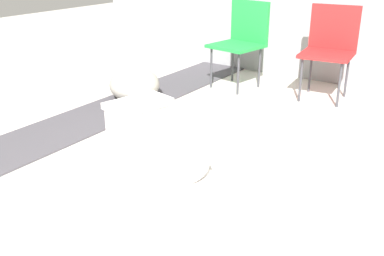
{
  "coord_description": "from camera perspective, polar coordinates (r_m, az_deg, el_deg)",
  "views": [
    {
      "loc": [
        1.36,
        -1.69,
        1.31
      ],
      "look_at": [
        -0.05,
        0.4,
        0.3
      ],
      "focal_mm": 42.0,
      "sensor_mm": 36.0,
      "label": 1
    }
  ],
  "objects": [
    {
      "name": "ground_plane",
      "position": [
        2.53,
        -4.15,
        -9.35
      ],
      "size": [
        14.0,
        14.0,
        0.0
      ],
      "primitive_type": "plane",
      "color": "#B7B2A8"
    },
    {
      "name": "boulder_near",
      "position": [
        4.15,
        -7.31,
        5.51
      ],
      "size": [
        0.67,
        0.68,
        0.3
      ],
      "primitive_type": "ellipsoid",
      "rotation": [
        0.0,
        0.0,
        2.19
      ],
      "color": "gray",
      "rests_on": "ground"
    },
    {
      "name": "folding_chair_left",
      "position": [
        4.53,
        6.47,
        11.64
      ],
      "size": [
        0.51,
        0.51,
        0.83
      ],
      "rotation": [
        0.0,
        0.0,
        -1.74
      ],
      "color": "#1E8C38",
      "rests_on": "ground"
    },
    {
      "name": "toilet",
      "position": [
        2.52,
        -3.78,
        -3.82
      ],
      "size": [
        0.7,
        0.52,
        0.52
      ],
      "rotation": [
        0.0,
        0.0,
        -0.25
      ],
      "color": "white",
      "rests_on": "ground"
    },
    {
      "name": "gravel_strip",
      "position": [
        3.66,
        -15.11,
        0.24
      ],
      "size": [
        0.56,
        8.0,
        0.01
      ],
      "primitive_type": "cube",
      "color": "#423F44",
      "rests_on": "ground"
    },
    {
      "name": "folding_chair_middle",
      "position": [
        4.34,
        17.17,
        10.36
      ],
      "size": [
        0.48,
        0.48,
        0.83
      ],
      "rotation": [
        0.0,
        0.0,
        -1.47
      ],
      "color": "red",
      "rests_on": "ground"
    }
  ]
}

